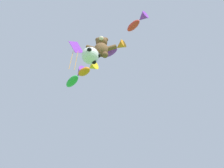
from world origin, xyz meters
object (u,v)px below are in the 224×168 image
Objects in this scene: fish_kite_violet at (115,49)px; fish_kite_tangerine at (88,69)px; teddy_bear_kite at (101,47)px; fish_kite_emerald at (76,77)px; diamond_kite at (76,49)px; soccer_ball_kite at (90,56)px; fish_kite_crimson at (138,22)px.

fish_kite_tangerine reaches higher than fish_kite_violet.
fish_kite_tangerine is (-1.16, 2.53, 0.81)m from teddy_bear_kite.
fish_kite_emerald is 2.73m from diamond_kite.
fish_kite_violet is at bearing -47.06° from fish_kite_emerald.
soccer_ball_kite is (-0.59, -0.25, -1.18)m from teddy_bear_kite.
diamond_kite is (0.33, -2.71, 0.15)m from fish_kite_emerald.
diamond_kite is at bearing 164.89° from fish_kite_violet.
fish_kite_tangerine is (-3.59, 3.39, -0.83)m from fish_kite_crimson.
fish_kite_crimson is 5.00m from fish_kite_tangerine.
teddy_bear_kite is 1.29× the size of fish_kite_crimson.
teddy_bear_kite is at bearing 22.61° from soccer_ball_kite.
fish_kite_violet is 4.89m from fish_kite_emerald.
fish_kite_emerald reaches higher than fish_kite_tangerine.
fish_kite_tangerine is at bearing 136.59° from fish_kite_crimson.
fish_kite_tangerine reaches higher than soccer_ball_kite.
fish_kite_emerald is at bearing 134.34° from fish_kite_crimson.
fish_kite_violet is 2.89m from fish_kite_tangerine.
fish_kite_crimson is at bearing -43.41° from fish_kite_tangerine.
fish_kite_crimson reaches higher than fish_kite_violet.
fish_kite_crimson reaches higher than fish_kite_tangerine.
fish_kite_violet is at bearing -15.11° from diamond_kite.
teddy_bear_kite reaches higher than fish_kite_violet.
fish_kite_violet is at bearing 27.52° from soccer_ball_kite.
diamond_kite reaches higher than fish_kite_crimson.
fish_kite_emerald is (-4.78, 4.89, -0.08)m from fish_kite_crimson.
fish_kite_violet is at bearing 137.58° from fish_kite_crimson.
fish_kite_crimson is 0.46× the size of diamond_kite.
fish_kite_violet is at bearing 30.50° from teddy_bear_kite.
fish_kite_tangerine is at bearing 114.57° from teddy_bear_kite.
fish_kite_tangerine reaches higher than teddy_bear_kite.
diamond_kite is at bearing 146.78° from teddy_bear_kite.
fish_kite_violet is (-1.52, 1.39, -1.11)m from fish_kite_crimson.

